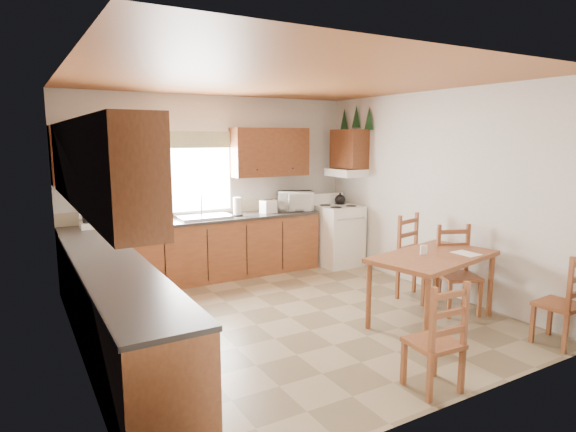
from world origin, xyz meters
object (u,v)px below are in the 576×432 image
stove (338,236)px  chair_near_right (560,298)px  chair_far_right (459,271)px  chair_near_left (434,335)px  chair_far_left (420,258)px  microwave (295,201)px  dining_table (432,289)px

stove → chair_near_right: 3.64m
chair_far_right → chair_near_right: bearing=-59.1°
chair_near_left → chair_near_right: bearing=-175.6°
chair_far_left → chair_far_right: bearing=-99.6°
microwave → chair_near_right: microwave is taller
stove → microwave: microwave is taller
dining_table → chair_near_left: 1.54m
microwave → dining_table: microwave is taller
chair_near_left → chair_near_right: (1.78, -0.00, 0.01)m
microwave → chair_far_right: (0.58, -2.81, -0.56)m
chair_near_left → chair_near_right: size_ratio=0.98×
dining_table → chair_far_right: (0.51, 0.06, 0.12)m
stove → chair_near_right: size_ratio=1.01×
dining_table → chair_near_left: bearing=-148.1°
chair_far_left → chair_near_left: bearing=-145.8°
microwave → chair_near_left: 4.12m
stove → dining_table: bearing=-102.7°
chair_near_left → dining_table: bearing=-131.7°
microwave → chair_far_left: 2.35m
dining_table → chair_near_left: chair_near_left is taller
chair_far_left → chair_near_right: bearing=-96.6°
microwave → chair_near_left: size_ratio=0.55×
stove → chair_far_right: bearing=-91.7°
chair_near_left → chair_far_left: (1.58, 1.72, 0.07)m
stove → dining_table: stove is taller
stove → chair_near_left: 4.01m
microwave → chair_near_left: bearing=-80.8°
chair_near_right → stove: bearing=-92.5°
dining_table → chair_far_left: (0.47, 0.65, 0.15)m
microwave → chair_near_right: 4.05m
dining_table → chair_near_right: (0.67, -1.07, 0.09)m
chair_near_left → chair_near_right: chair_near_right is taller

